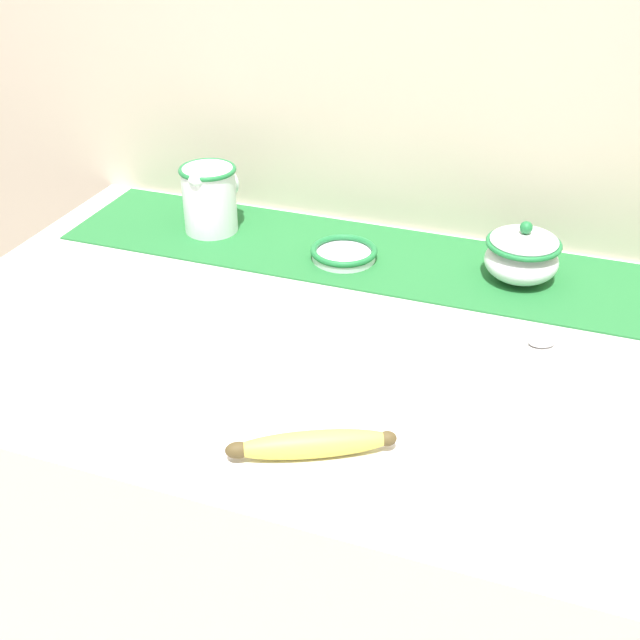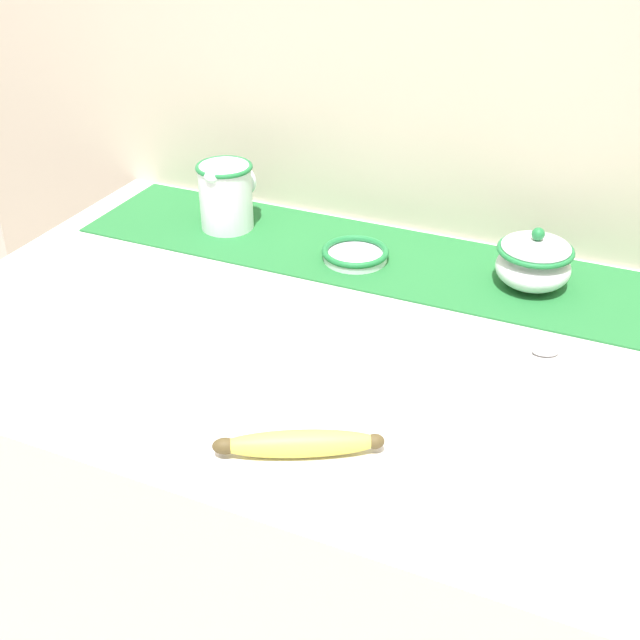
# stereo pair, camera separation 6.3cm
# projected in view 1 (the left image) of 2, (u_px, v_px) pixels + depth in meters

# --- Properties ---
(countertop) EXTENTS (1.26, 0.73, 0.87)m
(countertop) POSITION_uv_depth(u_px,v_px,m) (353.00, 553.00, 1.35)
(countertop) COLOR silver
(countertop) RESTS_ON ground_plane
(back_wall) EXTENTS (2.06, 0.04, 2.40)m
(back_wall) POSITION_uv_depth(u_px,v_px,m) (438.00, 37.00, 1.26)
(back_wall) COLOR beige
(back_wall) RESTS_ON ground_plane
(table_runner) EXTENTS (1.16, 0.23, 0.00)m
(table_runner) POSITION_uv_depth(u_px,v_px,m) (403.00, 261.00, 1.31)
(table_runner) COLOR #236B33
(table_runner) RESTS_ON countertop
(cream_pitcher) EXTENTS (0.10, 0.12, 0.12)m
(cream_pitcher) POSITION_uv_depth(u_px,v_px,m) (210.00, 197.00, 1.38)
(cream_pitcher) COLOR white
(cream_pitcher) RESTS_ON countertop
(sugar_bowl) EXTENTS (0.12, 0.12, 0.10)m
(sugar_bowl) POSITION_uv_depth(u_px,v_px,m) (522.00, 255.00, 1.24)
(sugar_bowl) COLOR white
(sugar_bowl) RESTS_ON countertop
(small_dish) EXTENTS (0.11, 0.11, 0.02)m
(small_dish) POSITION_uv_depth(u_px,v_px,m) (344.00, 253.00, 1.31)
(small_dish) COLOR white
(small_dish) RESTS_ON countertop
(banana) EXTENTS (0.18, 0.11, 0.03)m
(banana) POSITION_uv_depth(u_px,v_px,m) (312.00, 444.00, 0.90)
(banana) COLOR #DBCC4C
(banana) RESTS_ON countertop
(spoon) EXTENTS (0.16, 0.08, 0.01)m
(spoon) POSITION_uv_depth(u_px,v_px,m) (534.00, 343.00, 1.10)
(spoon) COLOR silver
(spoon) RESTS_ON countertop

